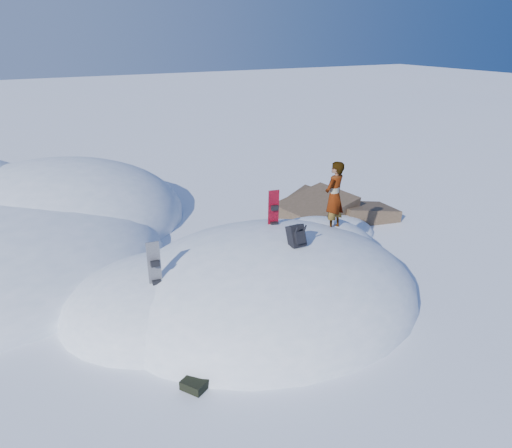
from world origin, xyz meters
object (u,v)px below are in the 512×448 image
person (334,196)px  snowboard_dark (155,275)px  snowboard_red (274,218)px  backpack (297,236)px

person → snowboard_dark: bearing=-18.0°
snowboard_red → snowboard_dark: snowboard_red is taller
backpack → person: (1.66, 0.99, 0.32)m
snowboard_red → backpack: snowboard_red is taller
snowboard_dark → snowboard_red: bearing=18.8°
snowboard_dark → person: (4.51, 0.42, 0.78)m
snowboard_dark → backpack: 2.95m
snowboard_dark → person: bearing=10.5°
person → backpack: bearing=7.7°
snowboard_dark → backpack: backpack is taller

